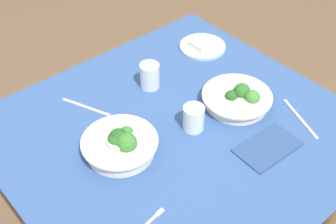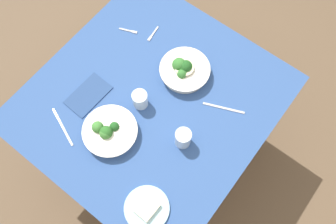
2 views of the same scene
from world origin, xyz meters
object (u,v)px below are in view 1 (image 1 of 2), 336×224
at_px(broccoli_bowl_far, 120,144).
at_px(bread_side_plate, 203,46).
at_px(fork_by_far_bowl, 153,219).
at_px(napkin_folded_upper, 268,147).
at_px(broccoli_bowl_near, 238,98).
at_px(table_knife_right, 86,107).
at_px(water_glass_side, 150,76).
at_px(table_knife_left, 300,118).
at_px(water_glass_center, 194,118).

bearing_deg(broccoli_bowl_far, bread_side_plate, 23.05).
relative_size(broccoli_bowl_far, fork_by_far_bowl, 2.51).
bearing_deg(napkin_folded_upper, broccoli_bowl_near, 68.65).
height_order(fork_by_far_bowl, table_knife_right, same).
bearing_deg(broccoli_bowl_near, water_glass_side, 121.12).
xyz_separation_m(water_glass_side, napkin_folded_upper, (0.09, -0.50, -0.05)).
bearing_deg(broccoli_bowl_near, table_knife_left, -60.72).
distance_m(table_knife_left, napkin_folded_upper, 0.19).
height_order(broccoli_bowl_near, table_knife_left, broccoli_bowl_near).
bearing_deg(water_glass_side, bread_side_plate, 9.91).
distance_m(bread_side_plate, table_knife_right, 0.58).
xyz_separation_m(water_glass_center, napkin_folded_upper, (0.12, -0.23, -0.04)).
distance_m(broccoli_bowl_far, bread_side_plate, 0.67).
xyz_separation_m(water_glass_side, table_knife_right, (-0.25, 0.06, -0.05)).
height_order(broccoli_bowl_near, fork_by_far_bowl, broccoli_bowl_near).
distance_m(broccoli_bowl_near, table_knife_right, 0.55).
xyz_separation_m(broccoli_bowl_near, water_glass_center, (-0.20, 0.02, 0.02)).
bearing_deg(table_knife_right, water_glass_side, -125.35).
bearing_deg(water_glass_center, broccoli_bowl_far, 165.10).
xyz_separation_m(bread_side_plate, table_knife_left, (-0.05, -0.54, -0.01)).
height_order(broccoli_bowl_far, water_glass_center, broccoli_bowl_far).
distance_m(broccoli_bowl_near, water_glass_center, 0.21).
distance_m(fork_by_far_bowl, table_knife_right, 0.54).
bearing_deg(table_knife_left, bread_side_plate, 15.96).
relative_size(table_knife_right, napkin_folded_upper, 0.94).
distance_m(broccoli_bowl_near, napkin_folded_upper, 0.23).
height_order(broccoli_bowl_far, table_knife_right, broccoli_bowl_far).
distance_m(broccoli_bowl_near, water_glass_side, 0.34).
height_order(fork_by_far_bowl, table_knife_left, same).
bearing_deg(water_glass_side, table_knife_right, 167.61).
height_order(broccoli_bowl_far, broccoli_bowl_near, broccoli_bowl_far).
height_order(water_glass_center, water_glass_side, water_glass_side).
distance_m(broccoli_bowl_near, table_knife_left, 0.23).
xyz_separation_m(water_glass_center, table_knife_right, (-0.22, 0.33, -0.04)).
xyz_separation_m(broccoli_bowl_near, napkin_folded_upper, (-0.08, -0.21, -0.03)).
distance_m(table_knife_left, table_knife_right, 0.76).
relative_size(bread_side_plate, table_knife_left, 0.92).
bearing_deg(broccoli_bowl_far, water_glass_side, 35.66).
bearing_deg(broccoli_bowl_near, water_glass_center, 175.78).
height_order(fork_by_far_bowl, napkin_folded_upper, napkin_folded_upper).
xyz_separation_m(broccoli_bowl_near, fork_by_far_bowl, (-0.54, -0.18, -0.03)).
distance_m(bread_side_plate, napkin_folded_upper, 0.61).
bearing_deg(fork_by_far_bowl, water_glass_center, 22.52).
distance_m(broccoli_bowl_far, table_knife_left, 0.63).
xyz_separation_m(water_glass_center, water_glass_side, (0.03, 0.27, 0.00)).
bearing_deg(water_glass_side, broccoli_bowl_far, -144.34).
relative_size(bread_side_plate, table_knife_right, 0.97).
relative_size(fork_by_far_bowl, napkin_folded_upper, 0.46).
xyz_separation_m(bread_side_plate, water_glass_center, (-0.36, -0.33, 0.04)).
relative_size(broccoli_bowl_far, water_glass_center, 2.71).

